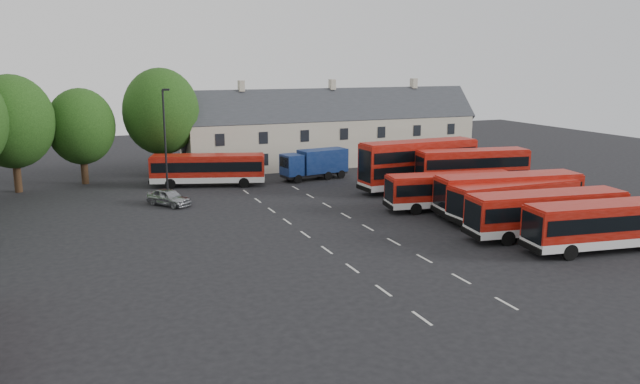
% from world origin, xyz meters
% --- Properties ---
extents(ground, '(140.00, 140.00, 0.00)m').
position_xyz_m(ground, '(0.00, 0.00, 0.00)').
color(ground, black).
rests_on(ground, ground).
extents(lane_markings, '(5.15, 33.80, 0.01)m').
position_xyz_m(lane_markings, '(2.50, 2.00, 0.01)').
color(lane_markings, beige).
rests_on(lane_markings, ground).
extents(terrace_houses, '(35.70, 7.13, 10.06)m').
position_xyz_m(terrace_houses, '(14.00, 30.00, 3.86)').
color(terrace_houses, beige).
rests_on(terrace_houses, ground).
extents(bus_row_a, '(11.63, 4.11, 3.22)m').
position_xyz_m(bus_row_a, '(17.01, -9.00, 1.93)').
color(bus_row_a, silver).
rests_on(bus_row_a, ground).
extents(bus_row_b, '(11.68, 4.07, 3.23)m').
position_xyz_m(bus_row_b, '(15.42, -4.99, 1.94)').
color(bus_row_b, silver).
rests_on(bus_row_b, ground).
extents(bus_row_c, '(10.86, 2.66, 3.06)m').
position_xyz_m(bus_row_c, '(16.31, -0.41, 1.84)').
color(bus_row_c, silver).
rests_on(bus_row_c, ground).
extents(bus_row_d, '(12.15, 4.32, 3.36)m').
position_xyz_m(bus_row_d, '(17.08, 1.20, 2.02)').
color(bus_row_d, silver).
rests_on(bus_row_d, ground).
extents(bus_row_e, '(11.03, 4.20, 3.05)m').
position_xyz_m(bus_row_e, '(13.91, 4.63, 1.83)').
color(bus_row_e, silver).
rests_on(bus_row_e, ground).
extents(bus_dd_south, '(10.62, 3.97, 4.25)m').
position_xyz_m(bus_dd_south, '(18.98, 8.75, 2.42)').
color(bus_dd_south, silver).
rests_on(bus_dd_south, ground).
extents(bus_dd_north, '(11.82, 3.27, 4.80)m').
position_xyz_m(bus_dd_north, '(15.49, 12.50, 2.73)').
color(bus_dd_north, silver).
rests_on(bus_dd_north, ground).
extents(bus_north, '(11.33, 5.74, 3.13)m').
position_xyz_m(bus_north, '(-2.66, 22.17, 1.88)').
color(bus_north, silver).
rests_on(bus_north, ground).
extents(box_truck, '(7.35, 3.26, 3.11)m').
position_xyz_m(box_truck, '(8.48, 21.53, 1.75)').
color(box_truck, black).
rests_on(box_truck, ground).
extents(silver_car, '(3.83, 4.49, 1.45)m').
position_xyz_m(silver_car, '(-7.64, 15.00, 0.73)').
color(silver_car, '#9EA0A5').
rests_on(silver_car, ground).
extents(lamppost, '(0.69, 0.41, 9.88)m').
position_xyz_m(lamppost, '(-7.47, 16.45, 5.27)').
color(lamppost, black).
rests_on(lamppost, ground).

